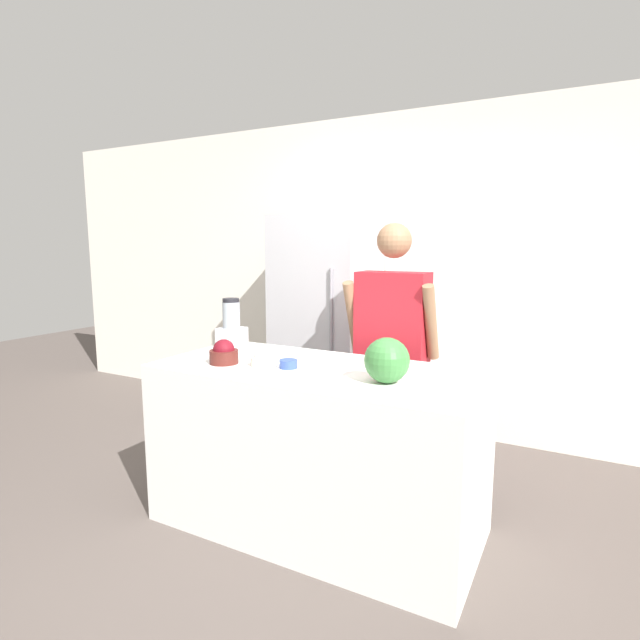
% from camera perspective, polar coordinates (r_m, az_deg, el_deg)
% --- Properties ---
extents(ground_plane, '(14.00, 14.00, 0.00)m').
position_cam_1_polar(ground_plane, '(2.72, -4.93, -26.09)').
color(ground_plane, '#564C47').
extents(wall_back, '(8.00, 0.06, 2.60)m').
position_cam_1_polar(wall_back, '(4.19, 11.04, 5.11)').
color(wall_back, white).
rests_on(wall_back, ground_plane).
extents(counter_island, '(1.73, 0.81, 0.90)m').
position_cam_1_polar(counter_island, '(2.80, -0.40, -14.40)').
color(counter_island, white).
rests_on(counter_island, ground_plane).
extents(refrigerator, '(0.74, 0.70, 1.78)m').
position_cam_1_polar(refrigerator, '(4.12, 0.71, -0.54)').
color(refrigerator, '#B7B7BC').
rests_on(refrigerator, ground_plane).
extents(person, '(0.59, 0.27, 1.68)m').
position_cam_1_polar(person, '(3.23, 8.19, -3.78)').
color(person, '#4C608C').
rests_on(person, ground_plane).
extents(cutting_board, '(0.39, 0.29, 0.01)m').
position_cam_1_polar(cutting_board, '(2.35, 6.98, -7.23)').
color(cutting_board, white).
rests_on(cutting_board, counter_island).
extents(watermelon, '(0.21, 0.21, 0.21)m').
position_cam_1_polar(watermelon, '(2.32, 7.65, -4.59)').
color(watermelon, '#3D7F3D').
rests_on(watermelon, cutting_board).
extents(bowl_cherries, '(0.16, 0.16, 0.13)m').
position_cam_1_polar(bowl_cherries, '(2.79, -10.93, -3.78)').
color(bowl_cherries, '#511E19').
rests_on(bowl_cherries, counter_island).
extents(bowl_cream, '(0.12, 0.12, 0.09)m').
position_cam_1_polar(bowl_cream, '(2.70, -6.70, -4.50)').
color(bowl_cream, beige).
rests_on(bowl_cream, counter_island).
extents(bowl_small_blue, '(0.09, 0.09, 0.05)m').
position_cam_1_polar(bowl_small_blue, '(2.65, -3.64, -5.03)').
color(bowl_small_blue, '#334C9E').
rests_on(bowl_small_blue, counter_island).
extents(blender, '(0.15, 0.15, 0.31)m').
position_cam_1_polar(blender, '(3.23, -10.08, -0.70)').
color(blender, '#B7B7BC').
rests_on(blender, counter_island).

